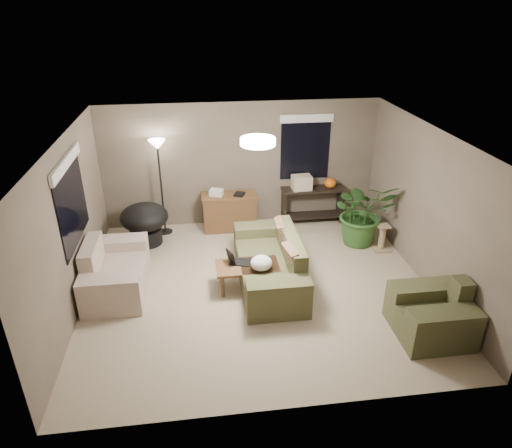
{
  "coord_description": "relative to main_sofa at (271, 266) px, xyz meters",
  "views": [
    {
      "loc": [
        -0.85,
        -6.18,
        4.24
      ],
      "look_at": [
        0.0,
        0.2,
        1.05
      ],
      "focal_mm": 32.0,
      "sensor_mm": 36.0,
      "label": 1
    }
  ],
  "objects": [
    {
      "name": "room_shell",
      "position": [
        -0.25,
        -0.14,
        0.96
      ],
      "size": [
        5.5,
        5.5,
        5.5
      ],
      "color": "#C1AA8F",
      "rests_on": "ground"
    },
    {
      "name": "main_sofa",
      "position": [
        0.0,
        0.0,
        0.0
      ],
      "size": [
        0.95,
        2.2,
        0.85
      ],
      "color": "#4B4B2D",
      "rests_on": "ground"
    },
    {
      "name": "throw_pillows",
      "position": [
        0.26,
        -0.0,
        0.36
      ],
      "size": [
        0.3,
        1.37,
        0.47
      ],
      "color": "#8C7251",
      "rests_on": "main_sofa"
    },
    {
      "name": "loveseat",
      "position": [
        -2.53,
        0.11,
        0.0
      ],
      "size": [
        0.9,
        1.6,
        0.85
      ],
      "color": "beige",
      "rests_on": "ground"
    },
    {
      "name": "armchair",
      "position": [
        2.0,
        -1.59,
        0.0
      ],
      "size": [
        0.95,
        1.0,
        0.85
      ],
      "color": "#47482B",
      "rests_on": "ground"
    },
    {
      "name": "coffee_table",
      "position": [
        -0.41,
        -0.14,
        0.06
      ],
      "size": [
        1.0,
        0.55,
        0.42
      ],
      "color": "brown",
      "rests_on": "ground"
    },
    {
      "name": "laptop",
      "position": [
        -0.58,
        -0.04,
        0.19
      ],
      "size": [
        0.43,
        0.32,
        0.24
      ],
      "color": "black",
      "rests_on": "coffee_table"
    },
    {
      "name": "plastic_bag",
      "position": [
        -0.21,
        -0.29,
        0.25
      ],
      "size": [
        0.38,
        0.35,
        0.24
      ],
      "primitive_type": "ellipsoid",
      "rotation": [
        0.0,
        0.0,
        -0.13
      ],
      "color": "white",
      "rests_on": "coffee_table"
    },
    {
      "name": "desk",
      "position": [
        -0.52,
        2.03,
        0.08
      ],
      "size": [
        1.1,
        0.5,
        0.75
      ],
      "color": "brown",
      "rests_on": "ground"
    },
    {
      "name": "desk_papers",
      "position": [
        -0.68,
        2.02,
        0.51
      ],
      "size": [
        0.73,
        0.33,
        0.12
      ],
      "color": "silver",
      "rests_on": "desk"
    },
    {
      "name": "console_table",
      "position": [
        1.21,
        2.13,
        0.14
      ],
      "size": [
        1.3,
        0.4,
        0.75
      ],
      "color": "black",
      "rests_on": "ground"
    },
    {
      "name": "pumpkin",
      "position": [
        1.56,
        2.13,
        0.56
      ],
      "size": [
        0.29,
        0.29,
        0.2
      ],
      "primitive_type": "ellipsoid",
      "rotation": [
        0.0,
        0.0,
        -0.24
      ],
      "color": "orange",
      "rests_on": "console_table"
    },
    {
      "name": "cardboard_box",
      "position": [
        0.96,
        2.13,
        0.6
      ],
      "size": [
        0.4,
        0.31,
        0.29
      ],
      "primitive_type": "cube",
      "rotation": [
        0.0,
        0.0,
        0.06
      ],
      "color": "beige",
      "rests_on": "console_table"
    },
    {
      "name": "papasan_chair",
      "position": [
        -2.16,
        1.63,
        0.17
      ],
      "size": [
        1.12,
        1.12,
        0.8
      ],
      "color": "black",
      "rests_on": "ground"
    },
    {
      "name": "floor_lamp",
      "position": [
        -1.83,
        2.04,
        1.3
      ],
      "size": [
        0.32,
        0.32,
        1.91
      ],
      "color": "black",
      "rests_on": "ground"
    },
    {
      "name": "ceiling_fixture",
      "position": [
        -0.25,
        -0.14,
        2.15
      ],
      "size": [
        0.5,
        0.5,
        0.1
      ],
      "primitive_type": "cylinder",
      "color": "white",
      "rests_on": "room_shell"
    },
    {
      "name": "houseplant",
      "position": [
        1.92,
        1.11,
        0.2
      ],
      "size": [
        1.15,
        1.28,
        1.0
      ],
      "primitive_type": "imported",
      "color": "#2D5923",
      "rests_on": "ground"
    },
    {
      "name": "cat_scratching_post",
      "position": [
        2.22,
        0.8,
        -0.08
      ],
      "size": [
        0.32,
        0.32,
        0.5
      ],
      "color": "tan",
      "rests_on": "ground"
    },
    {
      "name": "window_left",
      "position": [
        -2.97,
        0.16,
        1.49
      ],
      "size": [
        0.05,
        1.56,
        1.33
      ],
      "color": "black",
      "rests_on": "room_shell"
    },
    {
      "name": "window_back",
      "position": [
        1.05,
        2.34,
        1.49
      ],
      "size": [
        1.06,
        0.05,
        1.33
      ],
      "color": "black",
      "rests_on": "room_shell"
    }
  ]
}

